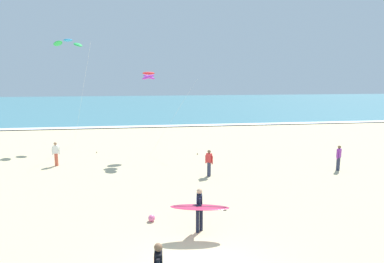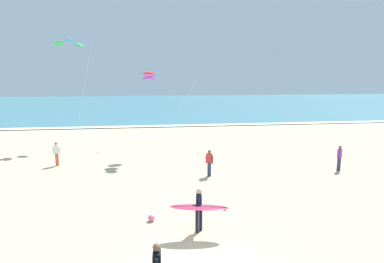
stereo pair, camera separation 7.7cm
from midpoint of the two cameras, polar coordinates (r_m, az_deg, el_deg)
The scene contains 9 objects.
ocean_water at distance 67.25m, azimuth -6.75°, elevation 4.79°, with size 160.00×60.00×0.08m, color teal.
shoreline_foam at distance 37.75m, azimuth -5.65°, elevation 1.00°, with size 160.00×1.45×0.01m, color white.
surfer_lead at distance 12.19m, azimuth 1.18°, elevation -13.28°, with size 2.22×1.04×1.71m.
kite_arc_cobalt_mid at distance 29.26m, azimuth -21.21°, elevation 14.44°, with size 3.67×4.73×8.85m.
kite_arc_scarlet_high at distance 23.43m, azimuth -7.79°, elevation 9.75°, with size 4.05×2.16×6.14m.
bystander_white_top at distance 22.90m, azimuth -23.10°, elevation -3.66°, with size 0.50×0.22×1.59m.
bystander_red_top at distance 18.94m, azimuth 2.93°, elevation -5.58°, with size 0.40×0.35×1.59m.
bystander_purple_top at distance 22.05m, azimuth 24.49°, elevation -4.25°, with size 0.43×0.33×1.59m.
beach_ball at distance 13.60m, azimuth -7.34°, elevation -15.00°, with size 0.28×0.28×0.28m, color pink.
Camera 1 is at (-1.56, -8.58, 5.83)m, focal length 30.04 mm.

